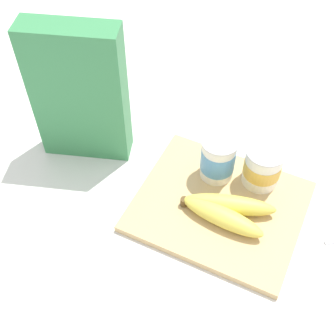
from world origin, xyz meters
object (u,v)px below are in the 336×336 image
(yogurt_cup_front, at_px, (218,158))
(yogurt_cup_back, at_px, (263,166))
(cutting_board, at_px, (219,206))
(cereal_box, at_px, (80,94))
(banana_bunch, at_px, (226,210))

(yogurt_cup_front, xyz_separation_m, yogurt_cup_back, (0.08, 0.02, -0.00))
(cutting_board, distance_m, cereal_box, 0.34)
(banana_bunch, bearing_deg, yogurt_cup_back, 74.34)
(yogurt_cup_back, bearing_deg, cereal_box, -170.76)
(cereal_box, bearing_deg, cutting_board, 156.11)
(yogurt_cup_front, bearing_deg, yogurt_cup_back, 14.31)
(cutting_board, relative_size, cereal_box, 1.05)
(cereal_box, xyz_separation_m, banana_bunch, (0.32, -0.05, -0.11))
(cutting_board, relative_size, banana_bunch, 1.77)
(yogurt_cup_back, xyz_separation_m, banana_bunch, (-0.03, -0.11, -0.02))
(yogurt_cup_back, relative_size, banana_bunch, 0.49)
(cereal_box, relative_size, banana_bunch, 1.69)
(yogurt_cup_back, bearing_deg, banana_bunch, -105.66)
(cutting_board, bearing_deg, cereal_box, 174.47)
(banana_bunch, bearing_deg, cutting_board, 133.14)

